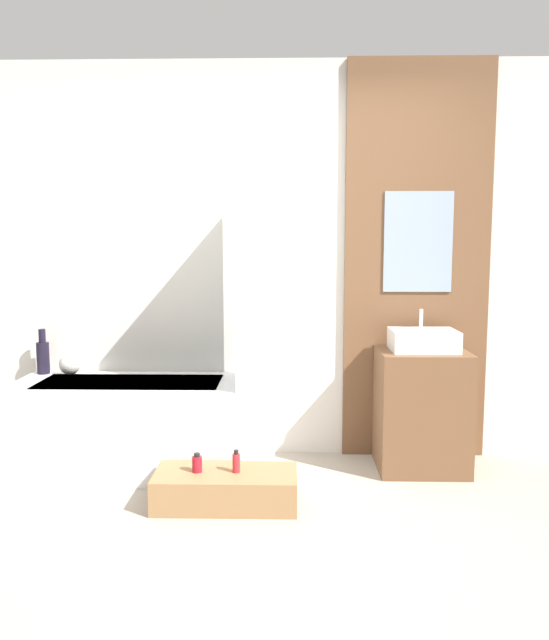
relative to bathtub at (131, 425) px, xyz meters
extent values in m
plane|color=#A39989|center=(0.86, -1.21, -0.29)|extent=(12.00, 12.00, 0.00)
cube|color=silver|center=(0.86, 0.37, 1.01)|extent=(4.20, 0.06, 2.60)
cube|color=brown|center=(1.83, 0.32, 1.01)|extent=(0.95, 0.03, 2.60)
cube|color=#8C9EB2|center=(1.83, 0.30, 1.15)|extent=(0.44, 0.01, 0.65)
cube|color=white|center=(0.00, 0.00, 0.00)|extent=(1.45, 0.64, 0.57)
cube|color=silver|center=(0.00, 0.00, 0.28)|extent=(1.13, 0.45, 0.01)
cube|color=silver|center=(0.69, -0.03, 0.88)|extent=(0.01, 0.55, 1.19)
cube|color=#997047|center=(0.65, -0.53, -0.19)|extent=(0.78, 0.36, 0.19)
cube|color=brown|center=(1.83, 0.06, 0.09)|extent=(0.55, 0.48, 0.76)
cube|color=white|center=(1.83, 0.06, 0.54)|extent=(0.40, 0.31, 0.13)
cylinder|color=silver|center=(1.83, 0.15, 0.67)|extent=(0.02, 0.02, 0.12)
cylinder|color=black|center=(-0.63, 0.23, 0.39)|extent=(0.08, 0.08, 0.21)
cylinder|color=black|center=(-0.63, 0.23, 0.53)|extent=(0.05, 0.05, 0.09)
sphere|color=silver|center=(-0.44, 0.20, 0.35)|extent=(0.14, 0.14, 0.14)
cylinder|color=#B21928|center=(0.50, -0.53, -0.06)|extent=(0.05, 0.05, 0.09)
cylinder|color=black|center=(0.50, -0.53, 0.00)|extent=(0.03, 0.03, 0.02)
cylinder|color=red|center=(0.71, -0.53, -0.05)|extent=(0.04, 0.04, 0.10)
cylinder|color=black|center=(0.71, -0.53, 0.01)|extent=(0.02, 0.02, 0.02)
camera|label=1|loc=(0.99, -3.80, 1.13)|focal=35.00mm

